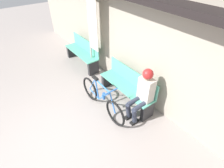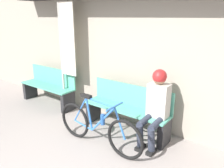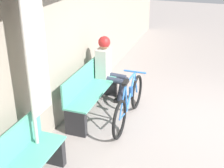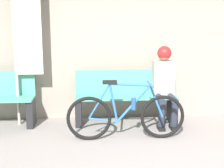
# 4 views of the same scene
# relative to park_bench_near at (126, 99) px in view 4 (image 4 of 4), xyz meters

# --- Properties ---
(storefront_wall) EXTENTS (12.00, 0.56, 3.20)m
(storefront_wall) POSITION_rel_park_bench_near_xyz_m (0.23, 0.40, 1.25)
(storefront_wall) COLOR #9E9384
(storefront_wall) RESTS_ON ground_plane
(park_bench_near) EXTENTS (1.66, 0.42, 0.87)m
(park_bench_near) POSITION_rel_park_bench_near_xyz_m (0.00, 0.00, 0.00)
(park_bench_near) COLOR #51A88E
(park_bench_near) RESTS_ON ground_plane
(bicycle) EXTENTS (1.70, 0.40, 0.87)m
(bicycle) POSITION_rel_park_bench_near_xyz_m (-0.08, -0.74, -0.06)
(bicycle) COLOR black
(bicycle) RESTS_ON ground_plane
(person_seated) EXTENTS (0.34, 0.59, 1.29)m
(person_seated) POSITION_rel_park_bench_near_xyz_m (0.62, -0.10, 0.33)
(person_seated) COLOR #2D3342
(person_seated) RESTS_ON ground_plane
(banner_pole) EXTENTS (0.45, 0.05, 2.36)m
(banner_pole) POSITION_rel_park_bench_near_xyz_m (-1.61, 0.04, 1.05)
(banner_pole) COLOR #B7B2A8
(banner_pole) RESTS_ON ground_plane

